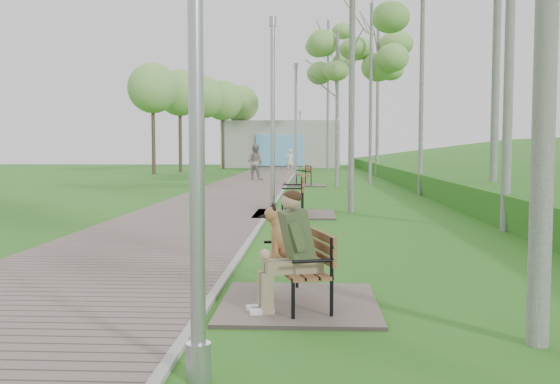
{
  "coord_description": "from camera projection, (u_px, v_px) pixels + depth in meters",
  "views": [
    {
      "loc": [
        1.1,
        -3.61,
        1.69
      ],
      "look_at": [
        0.63,
        5.8,
        1.02
      ],
      "focal_mm": 40.0,
      "sensor_mm": 36.0,
      "label": 1
    }
  ],
  "objects": [
    {
      "name": "walkway",
      "position": [
        241.0,
        189.0,
        25.27
      ],
      "size": [
        3.5,
        67.0,
        0.04
      ],
      "primitive_type": "cube",
      "color": "#715F5B",
      "rests_on": "ground"
    },
    {
      "name": "kerb",
      "position": [
        284.0,
        189.0,
        25.19
      ],
      "size": [
        0.1,
        67.0,
        0.05
      ],
      "primitive_type": "cube",
      "color": "#999993",
      "rests_on": "ground"
    },
    {
      "name": "building_north",
      "position": [
        281.0,
        144.0,
        54.48
      ],
      "size": [
        10.0,
        5.2,
        4.0
      ],
      "color": "#9E9E99",
      "rests_on": "ground"
    },
    {
      "name": "bench_main",
      "position": [
        291.0,
        269.0,
        6.63
      ],
      "size": [
        1.67,
        1.86,
        1.46
      ],
      "color": "#715F5B",
      "rests_on": "ground"
    },
    {
      "name": "bench_second",
      "position": [
        293.0,
        206.0,
        15.71
      ],
      "size": [
        2.02,
        2.24,
        1.24
      ],
      "color": "#715F5B",
      "rests_on": "ground"
    },
    {
      "name": "bench_third",
      "position": [
        304.0,
        181.0,
        27.95
      ],
      "size": [
        1.85,
        2.05,
        1.14
      ],
      "color": "#715F5B",
      "rests_on": "ground"
    },
    {
      "name": "lamp_post_near",
      "position": [
        196.0,
        72.0,
        4.38
      ],
      "size": [
        0.18,
        0.18,
        4.75
      ],
      "color": "#999CA1",
      "rests_on": "ground"
    },
    {
      "name": "lamp_post_second",
      "position": [
        273.0,
        122.0,
        15.9
      ],
      "size": [
        0.19,
        0.19,
        5.0
      ],
      "color": "#999CA1",
      "rests_on": "ground"
    },
    {
      "name": "lamp_post_third",
      "position": [
        296.0,
        128.0,
        29.44
      ],
      "size": [
        0.22,
        0.22,
        5.67
      ],
      "color": "#999CA1",
      "rests_on": "ground"
    },
    {
      "name": "lamp_post_far",
      "position": [
        300.0,
        142.0,
        52.58
      ],
      "size": [
        0.18,
        0.18,
        4.77
      ],
      "color": "#999CA1",
      "rests_on": "ground"
    },
    {
      "name": "pedestrian_near",
      "position": [
        290.0,
        161.0,
        41.43
      ],
      "size": [
        0.66,
        0.5,
        1.64
      ],
      "primitive_type": "imported",
      "rotation": [
        0.0,
        0.0,
        3.33
      ],
      "color": "silver",
      "rests_on": "ground"
    },
    {
      "name": "pedestrian_far",
      "position": [
        255.0,
        162.0,
        32.66
      ],
      "size": [
        1.1,
        0.98,
        1.88
      ],
      "primitive_type": "imported",
      "rotation": [
        0.0,
        0.0,
        2.8
      ],
      "color": "gray",
      "rests_on": "ground"
    },
    {
      "name": "birch_mid_c",
      "position": [
        337.0,
        60.0,
        26.6
      ],
      "size": [
        2.34,
        2.34,
        6.94
      ],
      "color": "silver",
      "rests_on": "ground"
    },
    {
      "name": "birch_far_b",
      "position": [
        371.0,
        37.0,
        27.95
      ],
      "size": [
        2.56,
        2.56,
        8.49
      ],
      "color": "silver",
      "rests_on": "ground"
    },
    {
      "name": "birch_far_c",
      "position": [
        378.0,
        47.0,
        36.67
      ],
      "size": [
        2.78,
        2.78,
        9.7
      ],
      "color": "silver",
      "rests_on": "ground"
    },
    {
      "name": "birch_distant_a",
      "position": [
        328.0,
        48.0,
        44.86
      ],
      "size": [
        2.94,
        2.94,
        11.31
      ],
      "color": "silver",
      "rests_on": "ground"
    }
  ]
}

